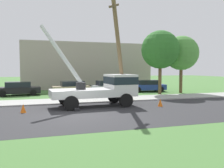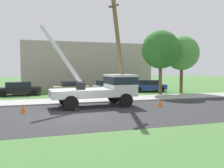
% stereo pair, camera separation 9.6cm
% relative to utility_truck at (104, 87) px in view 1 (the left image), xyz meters
% --- Properties ---
extents(ground_plane, '(120.00, 120.00, 0.00)m').
position_rel_utility_truck_xyz_m(ground_plane, '(-2.34, 9.25, -1.41)').
color(ground_plane, '#477538').
extents(road_asphalt, '(80.00, 8.55, 0.01)m').
position_rel_utility_truck_xyz_m(road_asphalt, '(-2.34, -2.75, -1.40)').
color(road_asphalt, '#2B2B2D').
rests_on(road_asphalt, ground).
extents(sidewalk_strip, '(80.00, 3.18, 0.10)m').
position_rel_utility_truck_xyz_m(sidewalk_strip, '(-2.34, 3.12, -1.36)').
color(sidewalk_strip, '#9E9E99').
rests_on(sidewalk_strip, ground).
extents(utility_truck, '(6.91, 3.21, 5.98)m').
position_rel_utility_truck_xyz_m(utility_truck, '(0.00, 0.00, 0.00)').
color(utility_truck, silver).
rests_on(utility_truck, ground).
extents(leaning_utility_pole, '(2.44, 2.98, 8.61)m').
position_rel_utility_truck_xyz_m(leaning_utility_pole, '(1.47, 0.92, 3.00)').
color(leaning_utility_pole, brown).
rests_on(leaning_utility_pole, ground).
extents(traffic_cone_ahead, '(0.36, 0.36, 0.56)m').
position_rel_utility_truck_xyz_m(traffic_cone_ahead, '(3.90, -1.50, -1.13)').
color(traffic_cone_ahead, orange).
rests_on(traffic_cone_ahead, ground).
extents(traffic_cone_behind, '(0.36, 0.36, 0.56)m').
position_rel_utility_truck_xyz_m(traffic_cone_behind, '(-5.62, -1.21, -1.13)').
color(traffic_cone_behind, orange).
rests_on(traffic_cone_behind, ground).
extents(parked_sedan_black, '(4.54, 2.26, 1.42)m').
position_rel_utility_truck_xyz_m(parked_sedan_black, '(-6.85, 9.20, -0.70)').
color(parked_sedan_black, black).
rests_on(parked_sedan_black, ground).
extents(parked_sedan_tan, '(4.50, 2.19, 1.42)m').
position_rel_utility_truck_xyz_m(parked_sedan_tan, '(-1.21, 9.13, -0.70)').
color(parked_sedan_tan, tan).
rests_on(parked_sedan_tan, ground).
extents(parked_sedan_silver, '(4.53, 2.25, 1.42)m').
position_rel_utility_truck_xyz_m(parked_sedan_silver, '(2.88, 9.04, -0.70)').
color(parked_sedan_silver, '#B7B7BF').
rests_on(parked_sedan_silver, ground).
extents(parked_sedan_blue, '(4.52, 2.23, 1.42)m').
position_rel_utility_truck_xyz_m(parked_sedan_blue, '(7.86, 9.02, -0.70)').
color(parked_sedan_blue, '#263F99').
rests_on(parked_sedan_blue, ground).
extents(roadside_tree_near, '(4.15, 4.15, 6.94)m').
position_rel_utility_truck_xyz_m(roadside_tree_near, '(7.96, 6.02, 3.44)').
color(roadside_tree_near, brown).
rests_on(roadside_tree_near, ground).
extents(roadside_tree_far, '(3.91, 3.91, 6.54)m').
position_rel_utility_truck_xyz_m(roadside_tree_far, '(10.90, 6.46, 3.15)').
color(roadside_tree_far, brown).
rests_on(roadside_tree_far, ground).
extents(lowrise_building_backdrop, '(18.00, 6.00, 6.40)m').
position_rel_utility_truck_xyz_m(lowrise_building_backdrop, '(1.95, 17.32, 1.79)').
color(lowrise_building_backdrop, '#A5998C').
rests_on(lowrise_building_backdrop, ground).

